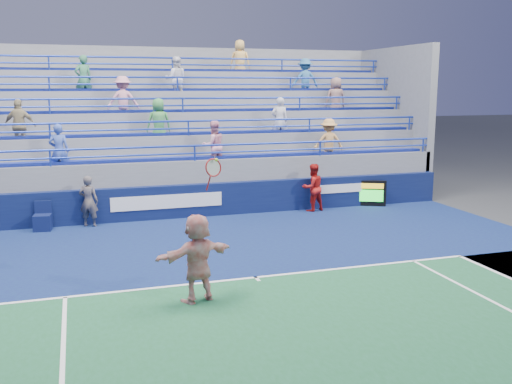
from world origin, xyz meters
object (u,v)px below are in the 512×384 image
object	(u,v)px
ball_girl	(313,188)
judge_chair	(43,221)
tennis_player	(198,258)
serve_speed_board	(367,193)
line_judge	(89,201)

from	to	relation	value
ball_girl	judge_chair	bearing A→B (deg)	-10.50
tennis_player	ball_girl	bearing A→B (deg)	52.15
serve_speed_board	ball_girl	xyz separation A→B (m)	(-2.20, -0.17, 0.36)
judge_chair	tennis_player	size ratio (longest dim) A/B	0.30
serve_speed_board	tennis_player	xyz separation A→B (m)	(-7.73, -7.29, 0.44)
judge_chair	ball_girl	xyz separation A→B (m)	(8.81, 0.09, 0.55)
judge_chair	tennis_player	distance (m)	7.78
serve_speed_board	ball_girl	size ratio (longest dim) A/B	0.78
judge_chair	line_judge	bearing A→B (deg)	3.84
judge_chair	line_judge	xyz separation A→B (m)	(1.36, 0.09, 0.52)
judge_chair	ball_girl	bearing A→B (deg)	0.56
serve_speed_board	judge_chair	xyz separation A→B (m)	(-11.01, -0.26, -0.19)
serve_speed_board	judge_chair	distance (m)	11.01
tennis_player	line_judge	distance (m)	7.37
serve_speed_board	judge_chair	size ratio (longest dim) A/B	1.48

